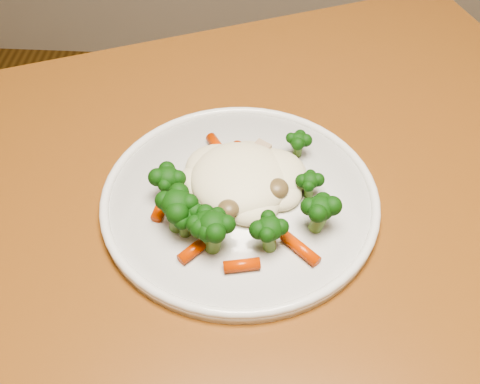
{
  "coord_description": "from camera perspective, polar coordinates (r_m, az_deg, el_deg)",
  "views": [
    {
      "loc": [
        0.09,
        -0.3,
        1.23
      ],
      "look_at": [
        0.07,
        0.13,
        0.77
      ],
      "focal_mm": 45.0,
      "sensor_mm": 36.0,
      "label": 1
    }
  ],
  "objects": [
    {
      "name": "dining_table",
      "position": [
        0.7,
        -7.07,
        -10.98
      ],
      "size": [
        1.32,
        1.12,
        0.75
      ],
      "rotation": [
        0.0,
        0.0,
        0.4
      ],
      "color": "brown",
      "rests_on": "ground"
    },
    {
      "name": "plate",
      "position": [
        0.64,
        0.0,
        -0.84
      ],
      "size": [
        0.29,
        0.29,
        0.01
      ],
      "primitive_type": "cylinder",
      "color": "white",
      "rests_on": "dining_table"
    },
    {
      "name": "meal",
      "position": [
        0.62,
        -0.5,
        0.08
      ],
      "size": [
        0.2,
        0.19,
        0.05
      ],
      "color": "#FFF5CB",
      "rests_on": "plate"
    }
  ]
}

